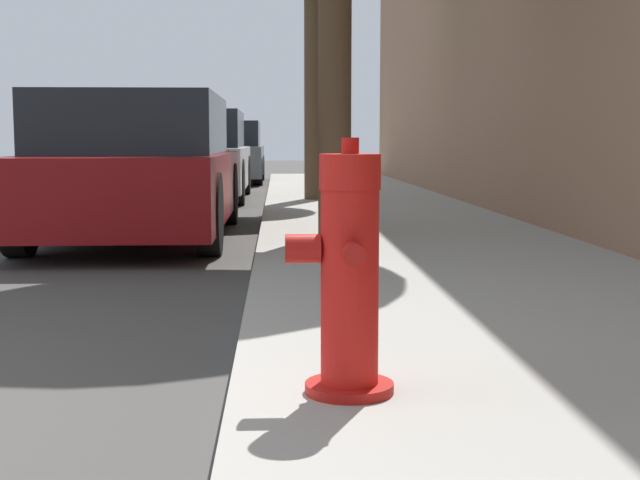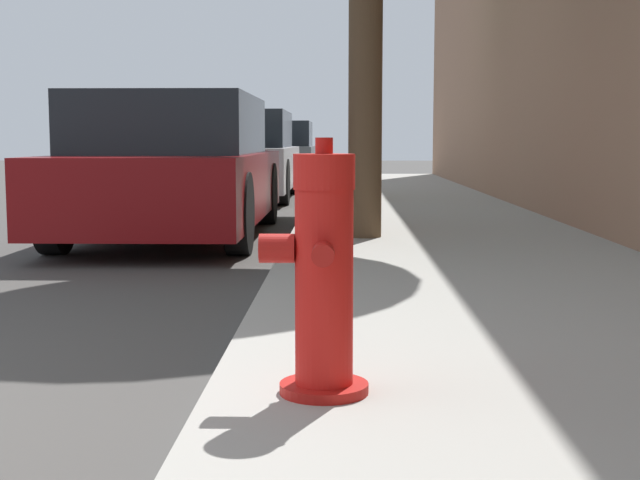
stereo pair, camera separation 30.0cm
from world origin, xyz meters
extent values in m
cube|color=#99968E|center=(3.56, 0.00, 0.06)|extent=(2.77, 40.00, 0.13)
cylinder|color=#A91511|center=(2.59, 0.23, 0.14)|extent=(0.30, 0.30, 0.04)
cylinder|color=red|center=(2.59, 0.23, 0.49)|extent=(0.20, 0.20, 0.66)
cylinder|color=red|center=(2.59, 0.23, 0.88)|extent=(0.21, 0.21, 0.12)
cylinder|color=#A91511|center=(2.59, 0.23, 0.96)|extent=(0.06, 0.06, 0.05)
cylinder|color=#A91511|center=(2.59, 0.08, 0.62)|extent=(0.07, 0.10, 0.07)
cylinder|color=#A91511|center=(2.59, 0.38, 0.62)|extent=(0.07, 0.10, 0.07)
cylinder|color=#A91511|center=(2.43, 0.23, 0.62)|extent=(0.12, 0.10, 0.10)
cube|color=maroon|center=(0.97, 6.27, 0.52)|extent=(1.75, 4.60, 0.65)
cube|color=black|center=(0.97, 6.09, 1.13)|extent=(1.61, 2.53, 0.57)
cylinder|color=black|center=(0.17, 7.70, 0.36)|extent=(0.20, 0.71, 0.71)
cylinder|color=black|center=(1.77, 7.70, 0.36)|extent=(0.20, 0.71, 0.71)
cylinder|color=black|center=(0.17, 4.84, 0.36)|extent=(0.20, 0.71, 0.71)
cylinder|color=black|center=(1.77, 4.84, 0.36)|extent=(0.20, 0.71, 0.71)
cube|color=#B7B7BC|center=(0.95, 12.12, 0.53)|extent=(1.75, 4.55, 0.67)
cube|color=black|center=(0.95, 11.94, 1.16)|extent=(1.61, 2.50, 0.59)
cylinder|color=black|center=(0.15, 13.53, 0.35)|extent=(0.20, 0.70, 0.70)
cylinder|color=black|center=(1.74, 13.53, 0.35)|extent=(0.20, 0.70, 0.70)
cylinder|color=black|center=(0.15, 10.71, 0.35)|extent=(0.20, 0.70, 0.70)
cylinder|color=black|center=(1.74, 10.71, 0.35)|extent=(0.20, 0.70, 0.70)
cube|color=#4C5156|center=(1.15, 17.85, 0.50)|extent=(1.70, 3.95, 0.68)
cube|color=black|center=(1.15, 17.69, 1.12)|extent=(1.56, 2.17, 0.56)
cylinder|color=black|center=(0.38, 19.07, 0.30)|extent=(0.20, 0.61, 0.61)
cylinder|color=black|center=(1.92, 19.07, 0.30)|extent=(0.20, 0.61, 0.61)
cylinder|color=black|center=(0.38, 16.62, 0.30)|extent=(0.20, 0.61, 0.61)
cylinder|color=black|center=(1.92, 16.62, 0.30)|extent=(0.20, 0.61, 0.61)
cylinder|color=brown|center=(2.85, 5.16, 1.71)|extent=(0.29, 0.29, 3.17)
cylinder|color=brown|center=(2.91, 10.24, 1.79)|extent=(0.35, 0.35, 3.33)
camera|label=1|loc=(2.35, -2.72, 0.98)|focal=50.00mm
camera|label=2|loc=(2.65, -2.72, 0.98)|focal=50.00mm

